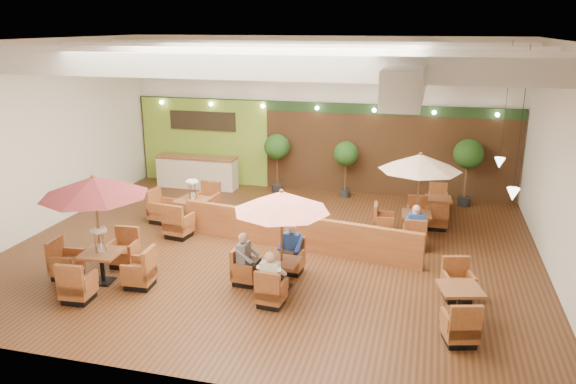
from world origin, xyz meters
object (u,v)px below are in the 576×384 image
(diner_4, at_px, (415,224))
(diner_2, at_px, (245,254))
(table_0, at_px, (96,211))
(service_counter, at_px, (197,172))
(table_5, at_px, (438,209))
(topiary_1, at_px, (346,156))
(topiary_0, at_px, (277,149))
(table_4, at_px, (459,304))
(topiary_2, at_px, (468,157))
(diner_3, at_px, (415,222))
(diner_1, at_px, (291,244))
(table_1, at_px, (279,217))
(table_2, at_px, (417,176))
(diner_0, at_px, (271,273))
(booth_divider, at_px, (296,232))
(table_3, at_px, (185,210))

(diner_4, bearing_deg, diner_2, -142.78)
(table_0, relative_size, diner_2, 3.29)
(service_counter, distance_m, table_5, 8.85)
(service_counter, bearing_deg, table_5, -9.58)
(table_0, bearing_deg, topiary_1, 57.47)
(table_0, height_order, topiary_0, table_0)
(diner_2, bearing_deg, table_4, 86.57)
(topiary_2, bearing_deg, diner_3, -108.80)
(diner_4, bearing_deg, diner_1, -144.30)
(table_1, bearing_deg, topiary_1, 91.70)
(table_2, bearing_deg, table_5, 64.95)
(diner_1, bearing_deg, diner_4, -132.35)
(table_0, xyz_separation_m, table_1, (4.13, 0.78, -0.06))
(table_4, height_order, diner_0, diner_0)
(booth_divider, relative_size, table_5, 2.90)
(table_2, bearing_deg, diner_2, -136.18)
(topiary_2, relative_size, diner_3, 2.81)
(topiary_1, relative_size, diner_4, 2.74)
(service_counter, height_order, topiary_1, topiary_1)
(topiary_1, bearing_deg, diner_4, -59.08)
(booth_divider, bearing_deg, table_1, -75.99)
(table_4, bearing_deg, diner_3, 90.45)
(table_1, bearing_deg, diner_1, 90.72)
(table_3, bearing_deg, topiary_2, 33.81)
(table_0, distance_m, diner_0, 4.31)
(table_3, distance_m, diner_2, 4.63)
(topiary_2, relative_size, diner_2, 2.82)
(table_1, xyz_separation_m, diner_1, (0.05, 0.87, -0.98))
(topiary_1, bearing_deg, table_4, -65.54)
(table_1, distance_m, table_5, 6.96)
(table_5, bearing_deg, topiary_0, 160.22)
(table_1, bearing_deg, topiary_0, 110.32)
(booth_divider, relative_size, topiary_0, 3.24)
(booth_divider, bearing_deg, table_3, 173.79)
(table_4, bearing_deg, table_1, 157.56)
(table_5, distance_m, diner_0, 7.56)
(table_0, relative_size, topiary_2, 1.17)
(topiary_0, xyz_separation_m, diner_0, (2.22, -8.38, -0.82))
(table_3, distance_m, diner_0, 5.87)
(table_1, bearing_deg, booth_divider, 98.97)
(table_2, distance_m, table_3, 6.96)
(diner_2, bearing_deg, diner_0, 47.34)
(diner_1, height_order, diner_4, diner_1)
(topiary_0, bearing_deg, diner_1, -71.52)
(topiary_1, xyz_separation_m, diner_2, (-1.15, -7.51, -0.72))
(table_4, bearing_deg, diner_2, 158.74)
(topiary_0, height_order, diner_2, topiary_0)
(topiary_1, height_order, diner_0, topiary_1)
(table_2, bearing_deg, topiary_2, 61.55)
(table_5, bearing_deg, booth_divider, -140.51)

